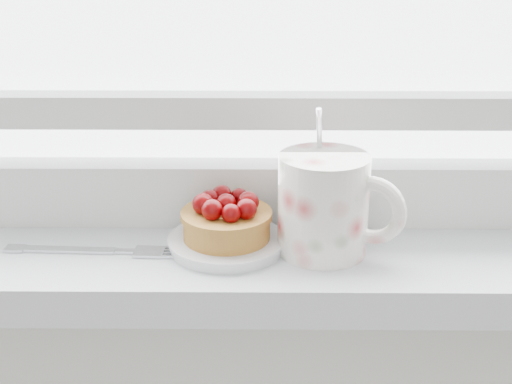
{
  "coord_description": "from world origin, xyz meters",
  "views": [
    {
      "loc": [
        0.03,
        1.22,
        1.27
      ],
      "look_at": [
        0.02,
        1.88,
        1.01
      ],
      "focal_mm": 50.0,
      "sensor_mm": 36.0,
      "label": 1
    }
  ],
  "objects_px": {
    "raspberry_tart": "(226,219)",
    "fork": "(99,251)",
    "floral_mug": "(327,203)",
    "saucer": "(227,243)"
  },
  "relations": [
    {
      "from": "raspberry_tart",
      "to": "floral_mug",
      "type": "bearing_deg",
      "value": -4.02
    },
    {
      "from": "raspberry_tart",
      "to": "floral_mug",
      "type": "distance_m",
      "value": 0.1
    },
    {
      "from": "floral_mug",
      "to": "fork",
      "type": "relative_size",
      "value": 0.74
    },
    {
      "from": "saucer",
      "to": "raspberry_tart",
      "type": "distance_m",
      "value": 0.03
    },
    {
      "from": "saucer",
      "to": "fork",
      "type": "distance_m",
      "value": 0.13
    },
    {
      "from": "raspberry_tart",
      "to": "fork",
      "type": "relative_size",
      "value": 0.47
    },
    {
      "from": "raspberry_tart",
      "to": "fork",
      "type": "distance_m",
      "value": 0.14
    },
    {
      "from": "raspberry_tart",
      "to": "saucer",
      "type": "bearing_deg",
      "value": 66.73
    },
    {
      "from": "floral_mug",
      "to": "fork",
      "type": "bearing_deg",
      "value": -178.9
    },
    {
      "from": "saucer",
      "to": "raspberry_tart",
      "type": "height_order",
      "value": "raspberry_tart"
    }
  ]
}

